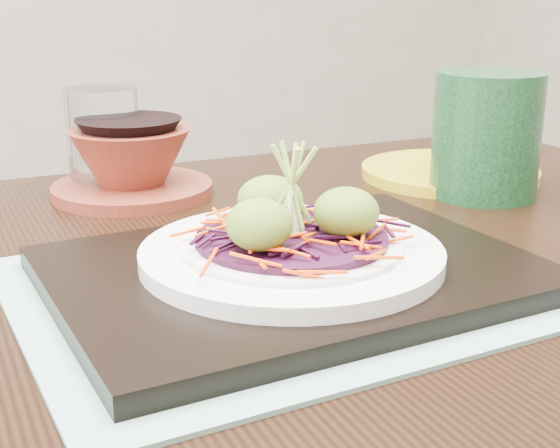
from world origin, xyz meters
name	(u,v)px	position (x,y,z in m)	size (l,w,h in m)	color
dining_table	(231,387)	(-0.02, -0.10, 0.65)	(1.22, 0.82, 0.75)	black
placemat	(291,284)	(0.02, -0.15, 0.76)	(0.41, 0.32, 0.00)	gray
serving_tray	(291,272)	(0.02, -0.15, 0.77)	(0.36, 0.27, 0.02)	black
white_plate	(292,253)	(0.02, -0.15, 0.78)	(0.23, 0.23, 0.02)	white
cabbage_bed	(292,238)	(0.02, -0.15, 0.79)	(0.15, 0.15, 0.01)	#350A29
carrot_julienne	(292,229)	(0.02, -0.15, 0.80)	(0.18, 0.18, 0.01)	#D93E03
guacamole_scoops	(292,212)	(0.02, -0.15, 0.81)	(0.13, 0.11, 0.04)	#597222
scallion_garnish	(292,189)	(0.02, -0.15, 0.83)	(0.05, 0.05, 0.08)	#96BC4B
water_glass	(104,139)	(-0.03, 0.21, 0.81)	(0.08, 0.08, 0.11)	white
terracotta_bowl_set	(131,166)	(-0.02, 0.17, 0.79)	(0.22, 0.22, 0.07)	maroon
yellow_plate	(449,172)	(0.34, 0.08, 0.76)	(0.21, 0.21, 0.01)	#AD9513
green_jar	(486,135)	(0.33, 0.00, 0.82)	(0.11, 0.11, 0.13)	#1C4F27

